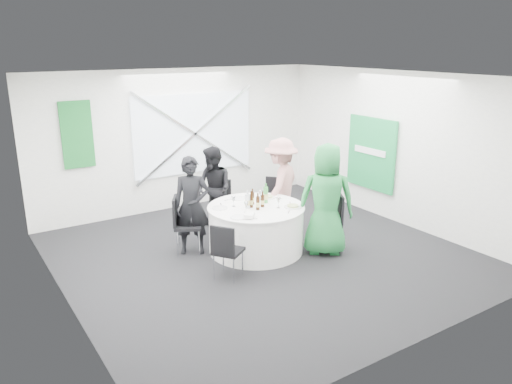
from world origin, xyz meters
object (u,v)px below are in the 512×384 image
chair_back_left (183,220)px  chair_back_right (275,200)px  clear_water_bottle (248,201)px  chair_back (224,201)px  chair_front_right (332,218)px  banquet_table (256,229)px  person_man_back_left (192,206)px  person_man_back (213,190)px  chair_front_left (226,248)px  person_woman_green (326,200)px  person_woman_pink (281,185)px  green_water_bottle (266,195)px

chair_back_left → chair_back_right: size_ratio=0.99×
clear_water_bottle → chair_back_left: bearing=145.7°
chair_back → chair_front_right: bearing=-57.9°
banquet_table → person_man_back_left: bearing=150.4°
person_man_back → clear_water_bottle: size_ratio=5.31×
chair_back → chair_front_right: (0.95, -1.87, 0.05)m
chair_front_left → person_man_back_left: 1.19m
chair_front_left → chair_back_left: bearing=-30.7°
person_woman_green → chair_back_left: bearing=3.6°
person_man_back → chair_front_left: bearing=-29.6°
person_woman_pink → person_man_back_left: bearing=-30.2°
person_woman_green → person_man_back_left: bearing=3.6°
person_woman_pink → green_water_bottle: 0.86m
chair_back_right → clear_water_bottle: bearing=-94.8°
chair_front_left → person_woman_green: person_woman_green is taller
person_man_back_left → green_water_bottle: person_man_back_left is taller
chair_back → clear_water_bottle: 1.31m
chair_back_right → person_woman_green: person_woman_green is taller
chair_front_left → green_water_bottle: size_ratio=2.56×
clear_water_bottle → person_woman_green: bearing=-32.8°
person_woman_green → chair_back: bearing=-30.7°
person_man_back_left → person_woman_green: size_ratio=0.88×
chair_back → chair_front_left: size_ratio=1.02×
green_water_bottle → clear_water_bottle: size_ratio=1.14×
person_man_back_left → green_water_bottle: 1.21m
chair_front_right → person_woman_green: person_woman_green is taller
chair_back_right → chair_front_left: chair_back_right is taller
chair_back → green_water_bottle: 1.23m
chair_front_left → clear_water_bottle: size_ratio=2.92×
clear_water_bottle → chair_front_left: bearing=-140.1°
person_woman_green → clear_water_bottle: 1.24m
banquet_table → green_water_bottle: green_water_bottle is taller
chair_back_left → person_man_back_left: 0.29m
green_water_bottle → person_man_back: bearing=107.7°
person_woman_pink → person_woman_green: person_woman_green is taller
chair_back_left → person_woman_green: size_ratio=0.52×
chair_back → person_woman_green: person_woman_green is taller
chair_back → chair_back_left: chair_back_left is taller
chair_back_right → person_man_back_left: bearing=-123.1°
green_water_bottle → chair_front_right: bearing=-40.5°
banquet_table → green_water_bottle: bearing=16.8°
chair_front_right → person_man_back_left: 2.27m
person_woman_pink → chair_front_right: bearing=63.9°
person_man_back → chair_back_left: bearing=-61.7°
person_woman_green → green_water_bottle: person_woman_green is taller
person_woman_green → chair_front_right: bearing=-132.5°
person_woman_pink → clear_water_bottle: 1.22m
chair_back_left → chair_front_right: size_ratio=0.99×
person_man_back → banquet_table: bearing=0.0°
clear_water_bottle → person_woman_pink: bearing=28.9°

